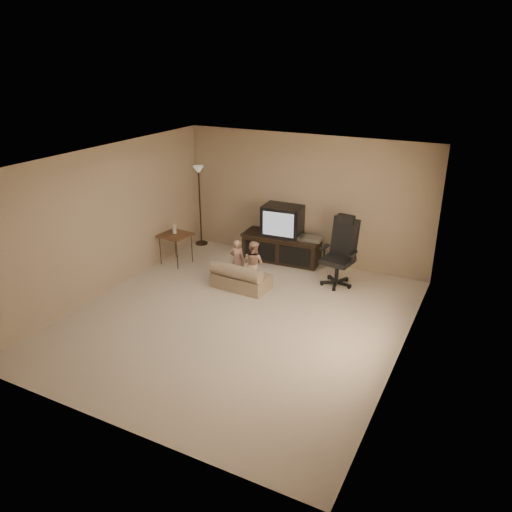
# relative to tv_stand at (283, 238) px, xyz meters

# --- Properties ---
(floor) EXTENTS (5.50, 5.50, 0.00)m
(floor) POSITION_rel_tv_stand_xyz_m (0.34, -2.49, -0.47)
(floor) COLOR beige
(floor) RESTS_ON ground
(room_shell) EXTENTS (5.50, 5.50, 5.50)m
(room_shell) POSITION_rel_tv_stand_xyz_m (0.34, -2.49, 1.05)
(room_shell) COLOR silver
(room_shell) RESTS_ON floor
(tv_stand) EXTENTS (1.63, 0.69, 1.14)m
(tv_stand) POSITION_rel_tv_stand_xyz_m (0.00, 0.00, 0.00)
(tv_stand) COLOR black
(tv_stand) RESTS_ON floor
(office_chair) EXTENTS (0.65, 0.69, 1.26)m
(office_chair) POSITION_rel_tv_stand_xyz_m (1.35, -0.53, -0.02)
(office_chair) COLOR black
(office_chair) RESTS_ON floor
(side_table) EXTENTS (0.60, 0.60, 0.82)m
(side_table) POSITION_rel_tv_stand_xyz_m (-1.82, -1.07, 0.11)
(side_table) COLOR brown
(side_table) RESTS_ON floor
(floor_lamp) EXTENTS (0.27, 0.27, 1.71)m
(floor_lamp) POSITION_rel_tv_stand_xyz_m (-1.96, 0.06, 0.78)
(floor_lamp) COLOR #2F2015
(floor_lamp) RESTS_ON floor
(child_sofa) EXTENTS (1.01, 0.61, 0.48)m
(child_sofa) POSITION_rel_tv_stand_xyz_m (-0.14, -1.51, -0.28)
(child_sofa) COLOR tan
(child_sofa) RESTS_ON floor
(toddler_left) EXTENTS (0.30, 0.23, 0.80)m
(toddler_left) POSITION_rel_tv_stand_xyz_m (-0.33, -1.25, -0.07)
(toddler_left) COLOR tan
(toddler_left) RESTS_ON floor
(toddler_right) EXTENTS (0.45, 0.31, 0.85)m
(toddler_right) POSITION_rel_tv_stand_xyz_m (0.02, -1.30, -0.05)
(toddler_right) COLOR tan
(toddler_right) RESTS_ON floor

